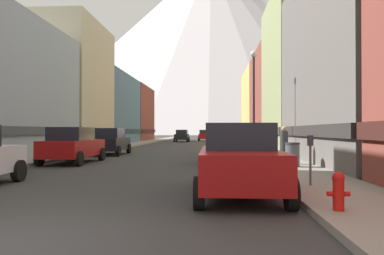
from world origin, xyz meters
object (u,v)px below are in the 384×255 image
car_right_0 (239,159)px  car_driving_0 (182,136)px  pedestrian_1 (284,146)px  car_right_2 (223,141)px  fire_hydrant_near (338,190)px  trash_bin_right (292,154)px  parking_meter_near (310,153)px  potted_plant_0 (287,151)px  streetlamp_right (254,87)px  car_left_2 (110,141)px  car_left_1 (73,145)px  car_right_1 (227,145)px  car_driving_1 (205,135)px

car_right_0 → car_driving_0: same height
car_right_0 → pedestrian_1: bearing=71.1°
car_right_2 → fire_hydrant_near: 18.89m
trash_bin_right → pedestrian_1: pedestrian_1 is taller
parking_meter_near → trash_bin_right: parking_meter_near is taller
potted_plant_0 → streetlamp_right: size_ratio=0.14×
fire_hydrant_near → pedestrian_1: 9.53m
fire_hydrant_near → pedestrian_1: pedestrian_1 is taller
car_left_2 → potted_plant_0: car_left_2 is taller
car_left_2 → car_right_0: same height
car_left_1 → streetlamp_right: 9.97m
car_right_2 → fire_hydrant_near: bearing=-85.0°
car_left_1 → car_right_2: (7.60, 7.95, 0.00)m
car_right_2 → pedestrian_1: pedestrian_1 is taller
car_right_0 → car_right_1: 8.85m
car_right_2 → potted_plant_0: car_right_2 is taller
fire_hydrant_near → car_right_0: bearing=125.5°
pedestrian_1 → trash_bin_right: bearing=-85.5°
car_left_2 → car_driving_0: bearing=85.7°
pedestrian_1 → streetlamp_right: 5.02m
pedestrian_1 → car_left_2: bearing=142.2°
car_driving_0 → parking_meter_near: (7.35, -43.45, 0.11)m
car_left_2 → streetlamp_right: bearing=-23.2°
fire_hydrant_near → car_left_2: bearing=118.2°
fire_hydrant_near → streetlamp_right: 13.79m
car_driving_0 → pedestrian_1: bearing=-78.0°
pedestrian_1 → fire_hydrant_near: bearing=-94.8°
car_right_1 → trash_bin_right: bearing=-49.1°
car_driving_1 → trash_bin_right: bearing=-83.8°
car_driving_1 → fire_hydrant_near: size_ratio=6.25×
car_right_2 → streetlamp_right: size_ratio=0.76×
pedestrian_1 → car_right_2: bearing=104.7°
car_left_1 → parking_meter_near: size_ratio=3.31×
car_left_1 → car_driving_0: bearing=86.5°
car_right_0 → car_left_1: bearing=131.6°
car_right_1 → potted_plant_0: size_ratio=5.29×
car_left_1 → potted_plant_0: 10.96m
car_right_2 → pedestrian_1: size_ratio=2.70×
car_left_2 → trash_bin_right: 13.60m
trash_bin_right → car_driving_0: bearing=101.7°
car_driving_0 → parking_meter_near: car_driving_0 is taller
car_driving_0 → parking_meter_near: size_ratio=3.31×
car_right_1 → pedestrian_1: pedestrian_1 is taller
car_right_0 → parking_meter_near: bearing=22.2°
streetlamp_right → trash_bin_right: bearing=-79.0°
car_left_2 → car_right_1: bearing=-38.8°
car_left_1 → car_driving_0: size_ratio=1.00×
trash_bin_right → potted_plant_0: bearing=81.8°
car_left_1 → car_right_0: 11.44m
car_left_2 → potted_plant_0: (10.80, -4.55, -0.34)m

